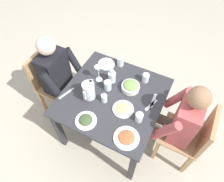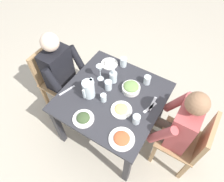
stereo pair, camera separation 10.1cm
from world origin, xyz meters
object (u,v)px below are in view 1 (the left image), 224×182
at_px(diner_far, 174,120).
at_px(plate_dolmas, 86,120).
at_px(water_glass_near_left, 120,61).
at_px(wine_glass, 98,70).
at_px(plate_yoghurt, 106,63).
at_px(salad_bowl, 131,86).
at_px(water_glass_by_pitcher, 108,85).
at_px(chair_near, 51,80).
at_px(oil_carafe, 112,77).
at_px(diner_near, 63,78).
at_px(water_glass_far_left, 146,78).
at_px(chair_far, 191,136).
at_px(plate_fries, 123,109).
at_px(water_glass_near_right, 104,98).
at_px(water_glass_far_right, 139,117).
at_px(water_pitcher, 89,91).
at_px(plate_rice_curry, 126,138).
at_px(dining_table, 113,102).

distance_m(diner_far, plate_dolmas, 0.84).
height_order(water_glass_near_left, wine_glass, wine_glass).
bearing_deg(plate_yoghurt, salad_bowl, 62.86).
distance_m(diner_far, water_glass_by_pitcher, 0.73).
bearing_deg(diner_far, water_glass_near_left, -116.00).
bearing_deg(chair_near, plate_yoghurt, 121.33).
height_order(diner_far, oil_carafe, diner_far).
distance_m(diner_near, water_glass_by_pitcher, 0.57).
relative_size(plate_yoghurt, water_glass_by_pitcher, 1.80).
xyz_separation_m(salad_bowl, plate_yoghurt, (-0.20, -0.38, -0.03)).
distance_m(chair_near, water_glass_far_left, 1.14).
distance_m(chair_far, salad_bowl, 0.77).
bearing_deg(diner_far, plate_fries, -71.73).
bearing_deg(water_glass_by_pitcher, water_glass_near_right, 14.76).
bearing_deg(diner_near, salad_bowl, 101.51).
bearing_deg(plate_dolmas, water_glass_far_left, 156.33).
distance_m(diner_near, salad_bowl, 0.78).
distance_m(salad_bowl, oil_carafe, 0.22).
bearing_deg(water_glass_far_right, water_glass_by_pitcher, -114.82).
relative_size(plate_fries, water_glass_far_right, 2.17).
bearing_deg(plate_fries, chair_far, 102.99).
relative_size(chair_near, water_glass_far_right, 9.37).
bearing_deg(oil_carafe, salad_bowl, 87.36).
bearing_deg(oil_carafe, water_pitcher, -20.86).
relative_size(water_glass_far_left, water_glass_by_pitcher, 0.89).
distance_m(plate_rice_curry, water_glass_far_left, 0.69).
relative_size(diner_near, plate_yoghurt, 6.15).
height_order(water_pitcher, water_glass_near_right, water_pitcher).
relative_size(plate_rice_curry, water_glass_far_right, 2.42).
bearing_deg(plate_dolmas, chair_far, 114.53).
xyz_separation_m(water_pitcher, water_glass_near_left, (-0.54, 0.08, -0.04)).
xyz_separation_m(diner_near, plate_yoghurt, (-0.35, 0.37, 0.09)).
bearing_deg(water_glass_by_pitcher, diner_far, 89.91).
xyz_separation_m(chair_near, plate_fries, (0.11, 1.00, 0.23)).
distance_m(plate_dolmas, plate_rice_curry, 0.40).
bearing_deg(chair_near, chair_far, 91.71).
bearing_deg(water_glass_by_pitcher, oil_carafe, -174.92).
xyz_separation_m(plate_yoghurt, plate_rice_curry, (0.71, 0.57, -0.00)).
distance_m(plate_yoghurt, wine_glass, 0.27).
distance_m(chair_far, diner_far, 0.25).
bearing_deg(water_glass_far_right, plate_rice_curry, -6.58).
height_order(chair_near, plate_yoghurt, chair_near).
bearing_deg(plate_dolmas, water_glass_near_right, 170.96).
distance_m(water_glass_near_right, water_glass_by_pitcher, 0.16).
bearing_deg(plate_fries, water_glass_far_right, 77.99).
distance_m(salad_bowl, water_glass_far_left, 0.20).
height_order(chair_near, water_glass_by_pitcher, chair_near).
xyz_separation_m(water_glass_near_right, wine_glass, (-0.22, -0.18, 0.10)).
height_order(diner_far, water_glass_near_left, diner_far).
xyz_separation_m(dining_table, plate_yoghurt, (-0.36, -0.26, 0.12)).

